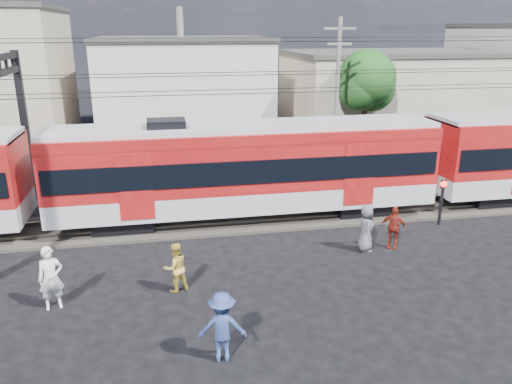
% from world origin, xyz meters
% --- Properties ---
extents(ground, '(120.00, 120.00, 0.00)m').
position_xyz_m(ground, '(0.00, 0.00, 0.00)').
color(ground, black).
rests_on(ground, ground).
extents(track_bed, '(70.00, 3.40, 0.12)m').
position_xyz_m(track_bed, '(0.00, 8.00, 0.06)').
color(track_bed, '#2D2823').
rests_on(track_bed, ground).
extents(rail_near, '(70.00, 0.12, 0.12)m').
position_xyz_m(rail_near, '(0.00, 7.25, 0.18)').
color(rail_near, '#59544C').
rests_on(rail_near, track_bed).
extents(rail_far, '(70.00, 0.12, 0.12)m').
position_xyz_m(rail_far, '(0.00, 8.75, 0.18)').
color(rail_far, '#59544C').
rests_on(rail_far, track_bed).
extents(commuter_train, '(50.30, 3.08, 4.17)m').
position_xyz_m(commuter_train, '(-0.20, 8.00, 2.40)').
color(commuter_train, black).
rests_on(commuter_train, ground).
extents(catenary, '(70.00, 9.30, 7.52)m').
position_xyz_m(catenary, '(-8.65, 8.00, 5.14)').
color(catenary, black).
rests_on(catenary, ground).
extents(building_midwest, '(12.24, 12.24, 7.30)m').
position_xyz_m(building_midwest, '(-2.00, 27.00, 3.66)').
color(building_midwest, beige).
rests_on(building_midwest, ground).
extents(building_mideast, '(16.32, 10.20, 6.30)m').
position_xyz_m(building_mideast, '(14.00, 24.00, 3.16)').
color(building_mideast, tan).
rests_on(building_mideast, ground).
extents(utility_pole_mid, '(1.80, 0.24, 8.50)m').
position_xyz_m(utility_pole_mid, '(6.00, 15.00, 4.53)').
color(utility_pole_mid, slate).
rests_on(utility_pole_mid, ground).
extents(tree_near, '(3.82, 3.64, 6.72)m').
position_xyz_m(tree_near, '(9.19, 18.09, 4.66)').
color(tree_near, '#382619').
rests_on(tree_near, ground).
extents(pedestrian_a, '(0.80, 0.63, 1.95)m').
position_xyz_m(pedestrian_a, '(-7.25, 1.99, 0.97)').
color(pedestrian_a, silver).
rests_on(pedestrian_a, ground).
extents(pedestrian_b, '(0.96, 0.86, 1.62)m').
position_xyz_m(pedestrian_b, '(-3.64, 2.31, 0.81)').
color(pedestrian_b, gold).
rests_on(pedestrian_b, ground).
extents(pedestrian_c, '(1.28, 0.85, 1.86)m').
position_xyz_m(pedestrian_c, '(-2.64, -1.39, 0.93)').
color(pedestrian_c, navy).
rests_on(pedestrian_c, ground).
extents(pedestrian_d, '(1.02, 0.89, 1.65)m').
position_xyz_m(pedestrian_d, '(4.49, 4.05, 0.83)').
color(pedestrian_d, maroon).
rests_on(pedestrian_d, ground).
extents(pedestrian_e, '(0.75, 0.97, 1.78)m').
position_xyz_m(pedestrian_e, '(3.40, 4.03, 0.89)').
color(pedestrian_e, '#525357').
rests_on(pedestrian_e, ground).
extents(crossing_signal, '(0.29, 0.29, 1.98)m').
position_xyz_m(crossing_signal, '(7.50, 5.86, 1.37)').
color(crossing_signal, black).
rests_on(crossing_signal, ground).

